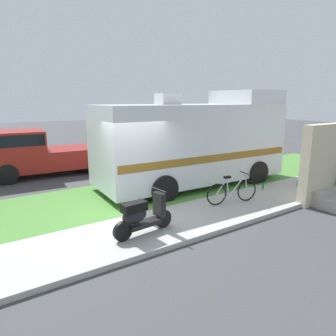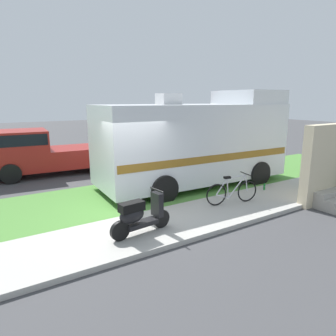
{
  "view_description": "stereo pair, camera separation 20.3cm",
  "coord_description": "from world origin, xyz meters",
  "px_view_note": "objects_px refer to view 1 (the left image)",
  "views": [
    {
      "loc": [
        -3.49,
        -6.95,
        3.08
      ],
      "look_at": [
        1.33,
        0.3,
        1.1
      ],
      "focal_mm": 32.03,
      "sensor_mm": 36.0,
      "label": 1
    },
    {
      "loc": [
        -3.32,
        -7.06,
        3.08
      ],
      "look_at": [
        1.33,
        0.3,
        1.1
      ],
      "focal_mm": 32.03,
      "sensor_mm": 36.0,
      "label": 2
    }
  ],
  "objects_px": {
    "bicycle": "(232,191)",
    "pickup_truck_near": "(35,152)",
    "bottle_green": "(298,184)",
    "bottle_spare": "(263,186)",
    "motorhome_rv": "(195,141)",
    "scooter": "(142,215)"
  },
  "relations": [
    {
      "from": "motorhome_rv",
      "to": "pickup_truck_near",
      "type": "distance_m",
      "value": 6.62
    },
    {
      "from": "motorhome_rv",
      "to": "scooter",
      "type": "bearing_deg",
      "value": -142.82
    },
    {
      "from": "scooter",
      "to": "motorhome_rv",
      "type": "bearing_deg",
      "value": 37.18
    },
    {
      "from": "motorhome_rv",
      "to": "bottle_green",
      "type": "height_order",
      "value": "motorhome_rv"
    },
    {
      "from": "scooter",
      "to": "pickup_truck_near",
      "type": "xyz_separation_m",
      "value": [
        -0.79,
        7.61,
        0.43
      ]
    },
    {
      "from": "motorhome_rv",
      "to": "bottle_green",
      "type": "xyz_separation_m",
      "value": [
        2.59,
        -2.54,
        -1.39
      ]
    },
    {
      "from": "bicycle",
      "to": "bottle_green",
      "type": "xyz_separation_m",
      "value": [
        3.12,
        -0.1,
        -0.24
      ]
    },
    {
      "from": "bottle_green",
      "to": "bottle_spare",
      "type": "bearing_deg",
      "value": 157.63
    },
    {
      "from": "motorhome_rv",
      "to": "bottle_spare",
      "type": "xyz_separation_m",
      "value": [
        1.37,
        -2.03,
        -1.41
      ]
    },
    {
      "from": "motorhome_rv",
      "to": "bicycle",
      "type": "relative_size",
      "value": 4.25
    },
    {
      "from": "bottle_green",
      "to": "motorhome_rv",
      "type": "bearing_deg",
      "value": 135.61
    },
    {
      "from": "bottle_green",
      "to": "bottle_spare",
      "type": "relative_size",
      "value": 1.15
    },
    {
      "from": "bicycle",
      "to": "bottle_green",
      "type": "bearing_deg",
      "value": -1.79
    },
    {
      "from": "motorhome_rv",
      "to": "scooter",
      "type": "xyz_separation_m",
      "value": [
        -3.75,
        -2.85,
        -1.06
      ]
    },
    {
      "from": "bicycle",
      "to": "bottle_spare",
      "type": "distance_m",
      "value": 1.95
    },
    {
      "from": "pickup_truck_near",
      "to": "bottle_spare",
      "type": "height_order",
      "value": "pickup_truck_near"
    },
    {
      "from": "bicycle",
      "to": "pickup_truck_near",
      "type": "bearing_deg",
      "value": 119.15
    },
    {
      "from": "bottle_green",
      "to": "bottle_spare",
      "type": "xyz_separation_m",
      "value": [
        -1.23,
        0.5,
        -0.02
      ]
    },
    {
      "from": "scooter",
      "to": "bottle_spare",
      "type": "height_order",
      "value": "scooter"
    },
    {
      "from": "bicycle",
      "to": "bottle_spare",
      "type": "bearing_deg",
      "value": 12.13
    },
    {
      "from": "bicycle",
      "to": "pickup_truck_near",
      "type": "distance_m",
      "value": 8.27
    },
    {
      "from": "bicycle",
      "to": "pickup_truck_near",
      "type": "height_order",
      "value": "pickup_truck_near"
    }
  ]
}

